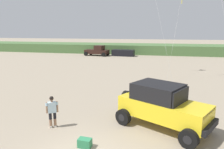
{
  "coord_description": "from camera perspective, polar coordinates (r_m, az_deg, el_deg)",
  "views": [
    {
      "loc": [
        2.78,
        -7.06,
        4.9
      ],
      "look_at": [
        0.32,
        3.78,
        2.57
      ],
      "focal_mm": 34.15,
      "sensor_mm": 36.0,
      "label": 1
    }
  ],
  "objects": [
    {
      "name": "jeep",
      "position": [
        11.12,
        13.31,
        -7.95
      ],
      "size": [
        4.99,
        4.14,
        2.26
      ],
      "color": "yellow",
      "rests_on": "ground_plane"
    },
    {
      "name": "distant_sedan",
      "position": [
        41.09,
        3.01,
        5.81
      ],
      "size": [
        4.33,
        2.05,
        1.2
      ],
      "primitive_type": "cube",
      "rotation": [
        0.0,
        0.0,
        -0.09
      ],
      "color": "black",
      "rests_on": "ground_plane"
    },
    {
      "name": "cooler_box",
      "position": [
        9.59,
        -7.31,
        -17.71
      ],
      "size": [
        0.58,
        0.4,
        0.38
      ],
      "primitive_type": "cube",
      "rotation": [
        0.0,
        0.0,
        -0.06
      ],
      "color": "#2D7F51",
      "rests_on": "ground_plane"
    },
    {
      "name": "dune_ridge",
      "position": [
        46.9,
        8.02,
        6.86
      ],
      "size": [
        90.0,
        8.48,
        1.86
      ],
      "primitive_type": "cube",
      "color": "#4C703D",
      "rests_on": "ground_plane"
    },
    {
      "name": "distant_pickup",
      "position": [
        41.64,
        -3.92,
        6.34
      ],
      "size": [
        4.83,
        2.98,
        1.98
      ],
      "color": "black",
      "rests_on": "ground_plane"
    },
    {
      "name": "person_watching",
      "position": [
        11.33,
        -15.72,
        -9.14
      ],
      "size": [
        0.55,
        0.45,
        1.67
      ],
      "color": "#8C664C",
      "rests_on": "ground_plane"
    }
  ]
}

